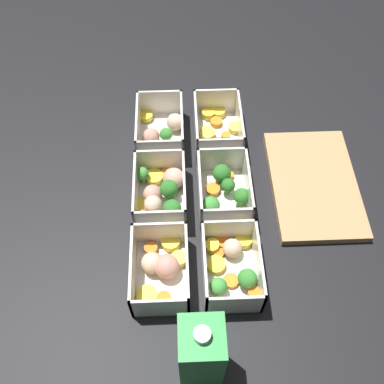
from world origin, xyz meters
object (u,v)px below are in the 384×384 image
container_near_left (162,129)px  container_near_center (160,193)px  container_near_right (161,268)px  container_far_center (223,191)px  container_far_left (219,129)px  juice_carton (203,354)px  container_far_right (231,266)px

container_near_left → container_near_center: (0.18, -0.00, 0.00)m
container_near_right → container_near_center: bearing=-179.6°
container_near_left → container_far_center: bearing=35.7°
container_far_left → juice_carton: (0.52, -0.06, 0.07)m
container_far_center → container_far_right: size_ratio=1.01×
container_far_center → juice_carton: juice_carton is taller
container_near_center → container_far_right: size_ratio=0.97×
container_near_center → container_near_right: size_ratio=0.96×
container_far_center → container_far_right: bearing=0.8°
container_near_left → container_far_left: (0.00, 0.13, -0.00)m
container_near_right → container_far_center: bearing=142.0°
container_far_left → container_near_right: bearing=-21.2°
juice_carton → container_near_right: bearing=-158.9°
container_far_left → juice_carton: size_ratio=0.82×
container_far_center → container_far_right: 0.17m
container_near_left → container_near_center: size_ratio=0.97×
container_near_left → juice_carton: juice_carton is taller
container_far_center → container_near_right: bearing=-38.0°
container_near_left → container_far_center: size_ratio=0.92×
container_far_left → container_near_center: bearing=-37.7°
container_near_center → container_far_center: (0.00, 0.13, 0.00)m
container_far_left → container_far_center: 0.18m
container_far_left → container_far_center: (0.18, -0.00, 0.00)m
container_near_left → container_near_center: 0.18m
container_far_left → container_far_center: size_ratio=0.97×
container_far_right → juice_carton: juice_carton is taller
container_near_left → juice_carton: (0.52, 0.07, 0.07)m
container_far_center → container_far_right: same height
container_far_left → container_far_right: size_ratio=0.99×
container_near_left → container_far_right: bearing=20.6°
container_near_right → juice_carton: 0.20m
container_near_center → container_far_right: 0.22m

